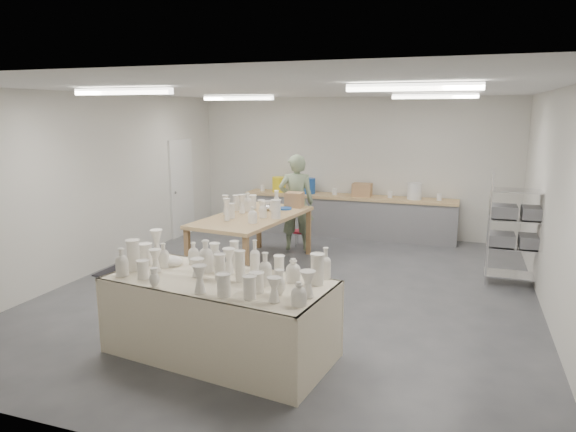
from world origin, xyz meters
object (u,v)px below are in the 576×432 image
at_px(drying_table, 220,315).
at_px(red_stool, 300,232).
at_px(potter, 296,202).
at_px(work_table, 257,215).

xyz_separation_m(drying_table, red_stool, (-0.60, 4.81, -0.18)).
bearing_deg(red_stool, potter, -90.00).
bearing_deg(drying_table, potter, 105.20).
bearing_deg(work_table, potter, 82.46).
xyz_separation_m(potter, red_stool, (0.00, 0.27, -0.66)).
height_order(drying_table, work_table, work_table).
distance_m(drying_table, potter, 4.60).
relative_size(work_table, red_stool, 6.61).
bearing_deg(potter, drying_table, 80.76).
relative_size(drying_table, potter, 1.39).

